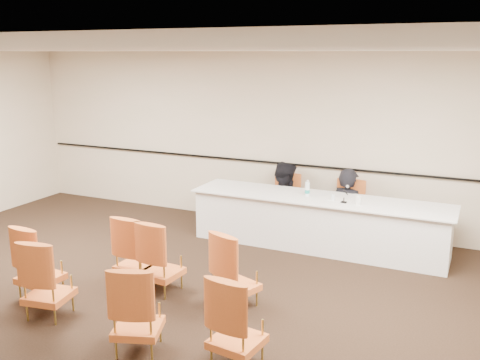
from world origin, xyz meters
name	(u,v)px	position (x,y,z in m)	size (l,w,h in m)	color
floor	(147,320)	(0.00, 0.00, 0.00)	(10.00, 10.00, 0.00)	black
ceiling	(135,50)	(0.00, 0.00, 3.00)	(10.00, 10.00, 0.00)	white
wall_back	(275,140)	(0.00, 4.00, 1.50)	(10.00, 0.04, 3.00)	beige
wall_rail	(274,163)	(0.00, 3.96, 1.10)	(9.80, 0.04, 0.03)	black
panel_table	(318,222)	(1.08, 3.10, 0.40)	(4.02, 0.92, 0.80)	white
panelist_main	(347,219)	(1.39, 3.68, 0.33)	(0.62, 0.41, 1.70)	black
panelist_main_chair	(347,210)	(1.39, 3.68, 0.47)	(0.50, 0.50, 0.95)	#CB5D24
panelist_second	(283,210)	(0.29, 3.69, 0.34)	(0.82, 0.64, 1.69)	black
panelist_second_chair	(283,203)	(0.29, 3.69, 0.47)	(0.50, 0.50, 0.95)	#CB5D24
papers	(339,200)	(1.40, 3.08, 0.81)	(0.30, 0.22, 0.00)	white
microphone	(344,195)	(1.50, 2.96, 0.93)	(0.09, 0.18, 0.25)	black
water_bottle	(307,188)	(0.89, 3.10, 0.93)	(0.08, 0.08, 0.25)	teal
drinking_glass	(333,197)	(1.32, 3.02, 0.85)	(0.06, 0.06, 0.10)	silver
coffee_cup	(358,201)	(1.72, 2.94, 0.87)	(0.09, 0.09, 0.13)	white
aud_chair_front_left	(137,250)	(-0.67, 0.78, 0.47)	(0.50, 0.50, 0.95)	#CB5D24
aud_chair_front_mid	(161,256)	(-0.27, 0.73, 0.47)	(0.50, 0.50, 0.95)	#CB5D24
aud_chair_front_right	(236,269)	(0.77, 0.73, 0.47)	(0.50, 0.50, 0.95)	#CB5D24
aud_chair_back_left	(48,277)	(-1.08, -0.37, 0.47)	(0.50, 0.50, 0.95)	#CB5D24
aud_chair_back_mid	(137,307)	(0.29, -0.56, 0.47)	(0.50, 0.50, 0.95)	#CB5D24
aud_chair_back_right	(237,320)	(1.31, -0.38, 0.47)	(0.50, 0.50, 0.95)	#CB5D24
aud_chair_extra	(39,261)	(-1.54, -0.04, 0.47)	(0.50, 0.50, 0.95)	#CB5D24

